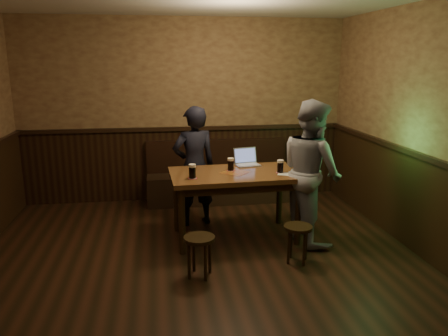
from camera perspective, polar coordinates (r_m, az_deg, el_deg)
name	(u,v)px	position (r m, az deg, el deg)	size (l,w,h in m)	color
room	(204,164)	(4.14, -2.64, 0.47)	(5.04, 6.04, 2.84)	black
bench	(218,182)	(6.85, -0.76, -1.78)	(2.20, 0.50, 0.95)	black
pub_table	(235,181)	(5.32, 1.46, -1.73)	(1.60, 0.96, 0.84)	brown
stool_left	(199,245)	(4.49, -3.24, -9.97)	(0.42, 0.42, 0.43)	black
stool_right	(298,233)	(4.86, 9.63, -8.39)	(0.40, 0.40, 0.42)	black
pint_left	(192,171)	(5.01, -4.16, -0.43)	(0.11, 0.11, 0.17)	maroon
pint_mid	(231,164)	(5.36, 0.89, 0.48)	(0.10, 0.10, 0.16)	maroon
pint_right	(280,166)	(5.30, 7.36, 0.23)	(0.10, 0.10, 0.16)	maroon
laptop	(247,161)	(5.67, 2.98, 0.96)	(0.34, 0.29, 0.22)	silver
menu	(287,174)	(5.26, 8.29, -0.80)	(0.22, 0.15, 0.00)	silver
person_suit	(194,166)	(5.78, -3.90, 0.21)	(0.58, 0.38, 1.60)	black
person_grey	(311,172)	(5.33, 11.32, -0.48)	(0.84, 0.65, 1.73)	gray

